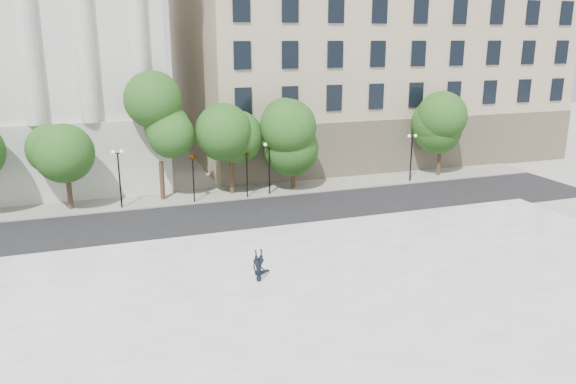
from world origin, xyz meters
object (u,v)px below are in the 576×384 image
at_px(person_lying, 259,277).
at_px(skateboard, 262,272).
at_px(traffic_light_east, 247,151).
at_px(traffic_light_west, 192,154).

distance_m(person_lying, skateboard, 1.00).
relative_size(traffic_light_east, skateboard, 5.51).
bearing_deg(skateboard, traffic_light_west, 69.87).
height_order(person_lying, skateboard, person_lying).
distance_m(traffic_light_east, skateboard, 15.78).
xyz_separation_m(person_lying, skateboard, (0.44, 0.88, -0.18)).
distance_m(traffic_light_west, traffic_light_east, 4.13).
bearing_deg(traffic_light_west, person_lying, -88.68).
relative_size(traffic_light_west, person_lying, 2.63).
relative_size(traffic_light_west, traffic_light_east, 1.00).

